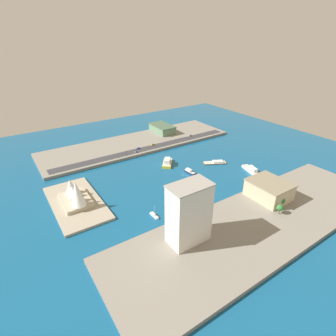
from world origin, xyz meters
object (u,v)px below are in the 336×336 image
Objects in this scene: van_white at (190,136)px; opera_landmark at (75,194)px; sailboat_small_white at (154,215)px; hotel_broad_white at (189,214)px; patrol_launch_navy at (190,172)px; taxi_yellow_cab at (153,145)px; hatchback_blue at (138,148)px; sedan_silver at (136,152)px; ferry_white_commuter at (252,170)px; office_block_beige at (269,190)px; traffic_light_waterfront at (126,153)px; barge_flat_brown at (216,162)px; ferry_yellow_fast at (167,162)px; terminal_long_green at (162,128)px.

opera_landmark is (-70.87, 172.60, 6.30)m from van_white.
hotel_broad_white is (-37.14, -3.69, 23.07)m from sailboat_small_white.
taxi_yellow_cab is at bearing -2.64° from patrol_launch_navy.
sedan_silver reaches higher than hatchback_blue.
sailboat_small_white is 2.41× the size of sedan_silver.
ferry_white_commuter is 6.39× the size of sedan_silver.
sailboat_small_white is 2.09× the size of hatchback_blue.
hotel_broad_white is 99.59m from opera_landmark.
ferry_white_commuter is at bearing -68.56° from hotel_broad_white.
hotel_broad_white is (-45.67, 116.30, 21.99)m from ferry_white_commuter.
hatchback_blue is at bearing -22.48° from sailboat_small_white.
office_block_beige is (-42.00, 29.65, 8.31)m from ferry_white_commuter.
ferry_white_commuter is at bearing -85.93° from sailboat_small_white.
office_block_beige is at bearing 166.24° from van_white.
sedan_silver is at bearing 95.57° from van_white.
hotel_broad_white is 147.73m from traffic_light_waterfront.
ferry_yellow_fast reaches higher than barge_flat_brown.
van_white is (119.64, -127.82, 2.99)m from sailboat_small_white.
sailboat_small_white is at bearing -137.44° from opera_landmark.
patrol_launch_navy is at bearing -167.72° from hatchback_blue.
sailboat_small_white is at bearing 165.09° from traffic_light_waterfront.
ferry_white_commuter is 5.53× the size of hatchback_blue.
traffic_light_waterfront reaches higher than ferry_yellow_fast.
barge_flat_brown is 92.98m from hatchback_blue.
opera_landmark is (7.62, 111.01, 8.67)m from patrol_launch_navy.
sailboat_small_white reaches higher than barge_flat_brown.
traffic_light_waterfront is at bearing 29.53° from patrol_launch_navy.
terminal_long_green is (111.83, -2.53, 7.08)m from barge_flat_brown.
ferry_white_commuter is (-35.22, -16.25, 1.06)m from barge_flat_brown.
opera_landmark is (82.24, 135.12, -0.09)m from office_block_beige.
ferry_yellow_fast is 105.49m from opera_landmark.
office_block_beige is 6.35× the size of van_white.
office_block_beige reaches higher than taxi_yellow_cab.
terminal_long_green reaches higher than taxi_yellow_cab.
ferry_yellow_fast is 3.42× the size of traffic_light_waterfront.
ferry_white_commuter is at bearing -35.22° from office_block_beige.
ferry_yellow_fast is 98.30m from terminal_long_green.
office_block_beige is 7.44× the size of sedan_silver.
office_block_beige is at bearing -162.10° from patrol_launch_navy.
sailboat_small_white reaches higher than ferry_white_commuter.
van_white is (0.08, -57.97, 0.04)m from taxi_yellow_cab.
van_white is at bearing -4.03° from ferry_white_commuter.
traffic_light_waterfront is (98.99, 91.36, 5.30)m from ferry_white_commuter.
ferry_white_commuter is 0.72× the size of terminal_long_green.
ferry_white_commuter is 5.45× the size of van_white.
office_block_beige is at bearing -162.78° from ferry_yellow_fast.
ferry_yellow_fast is 5.16× the size of sedan_silver.
taxi_yellow_cab is 57.97m from van_white.
terminal_long_green reaches higher than sedan_silver.
hotel_broad_white is 8.32× the size of van_white.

